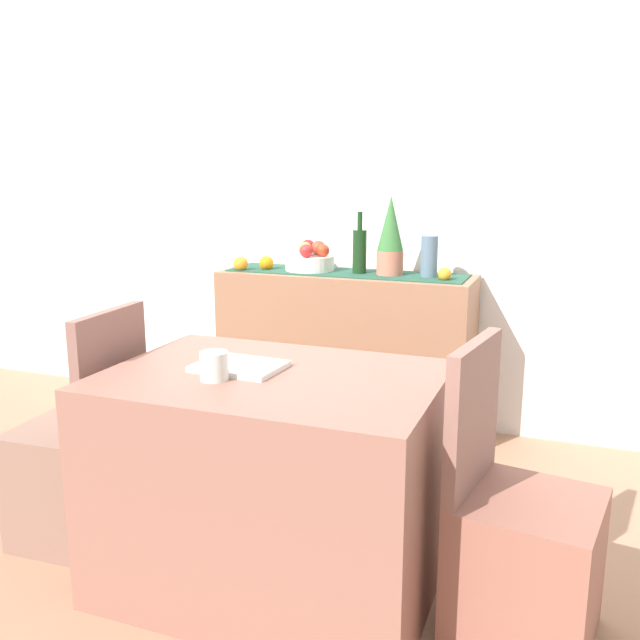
% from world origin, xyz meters
% --- Properties ---
extents(ground_plane, '(6.40, 6.40, 0.02)m').
position_xyz_m(ground_plane, '(0.00, 0.00, -0.01)').
color(ground_plane, '#A1755A').
rests_on(ground_plane, ground).
extents(room_wall_rear, '(6.40, 0.06, 2.70)m').
position_xyz_m(room_wall_rear, '(0.00, 1.18, 1.35)').
color(room_wall_rear, white).
rests_on(room_wall_rear, ground).
extents(sideboard_console, '(1.33, 0.42, 0.86)m').
position_xyz_m(sideboard_console, '(-0.06, 0.92, 0.43)').
color(sideboard_console, '#916349').
rests_on(sideboard_console, ground).
extents(table_runner, '(1.25, 0.32, 0.01)m').
position_xyz_m(table_runner, '(-0.06, 0.92, 0.86)').
color(table_runner, '#224B3A').
rests_on(table_runner, sideboard_console).
extents(fruit_bowl, '(0.26, 0.26, 0.08)m').
position_xyz_m(fruit_bowl, '(-0.26, 0.92, 0.90)').
color(fruit_bowl, white).
rests_on(fruit_bowl, table_runner).
extents(apple_front, '(0.07, 0.07, 0.07)m').
position_xyz_m(apple_front, '(-0.25, 0.84, 0.98)').
color(apple_front, red).
rests_on(apple_front, fruit_bowl).
extents(apple_center, '(0.08, 0.08, 0.08)m').
position_xyz_m(apple_center, '(-0.22, 0.96, 0.98)').
color(apple_center, '#B83A27').
rests_on(apple_center, fruit_bowl).
extents(apple_right, '(0.07, 0.07, 0.07)m').
position_xyz_m(apple_right, '(-0.28, 0.92, 0.98)').
color(apple_right, '#93A334').
rests_on(apple_right, fruit_bowl).
extents(apple_left, '(0.08, 0.08, 0.08)m').
position_xyz_m(apple_left, '(-0.30, 0.99, 0.98)').
color(apple_left, red).
rests_on(apple_left, fruit_bowl).
extents(apple_upper, '(0.07, 0.07, 0.07)m').
position_xyz_m(apple_upper, '(-0.18, 0.90, 0.97)').
color(apple_upper, '#B5341B').
rests_on(apple_upper, fruit_bowl).
extents(wine_bottle, '(0.07, 0.07, 0.32)m').
position_xyz_m(wine_bottle, '(0.02, 0.92, 0.98)').
color(wine_bottle, '#173518').
rests_on(wine_bottle, sideboard_console).
extents(ceramic_vase, '(0.08, 0.08, 0.21)m').
position_xyz_m(ceramic_vase, '(0.38, 0.92, 0.96)').
color(ceramic_vase, slate).
rests_on(ceramic_vase, sideboard_console).
extents(potted_plant, '(0.14, 0.14, 0.40)m').
position_xyz_m(potted_plant, '(0.18, 0.92, 1.06)').
color(potted_plant, '#BD6B55').
rests_on(potted_plant, sideboard_console).
extents(orange_loose_far, '(0.07, 0.07, 0.07)m').
position_xyz_m(orange_loose_far, '(0.47, 0.85, 0.89)').
color(orange_loose_far, orange).
rests_on(orange_loose_far, sideboard_console).
extents(orange_loose_near_bowl, '(0.08, 0.08, 0.08)m').
position_xyz_m(orange_loose_near_bowl, '(-0.61, 0.80, 0.90)').
color(orange_loose_near_bowl, orange).
rests_on(orange_loose_near_bowl, sideboard_console).
extents(orange_loose_end, '(0.08, 0.08, 0.08)m').
position_xyz_m(orange_loose_end, '(-0.49, 0.88, 0.90)').
color(orange_loose_end, orange).
rests_on(orange_loose_end, sideboard_console).
extents(dining_table, '(1.07, 0.76, 0.74)m').
position_xyz_m(dining_table, '(0.17, -0.50, 0.37)').
color(dining_table, '#936052').
rests_on(dining_table, ground).
extents(open_book, '(0.29, 0.23, 0.02)m').
position_xyz_m(open_book, '(0.05, -0.48, 0.75)').
color(open_book, white).
rests_on(open_book, dining_table).
extents(coffee_cup, '(0.09, 0.09, 0.09)m').
position_xyz_m(coffee_cup, '(0.03, -0.62, 0.79)').
color(coffee_cup, silver).
rests_on(coffee_cup, dining_table).
extents(chair_near_window, '(0.42, 0.42, 0.90)m').
position_xyz_m(chair_near_window, '(-0.63, -0.50, 0.27)').
color(chair_near_window, '#876355').
rests_on(chair_near_window, ground).
extents(chair_by_corner, '(0.46, 0.46, 0.90)m').
position_xyz_m(chair_by_corner, '(0.97, -0.50, 0.27)').
color(chair_by_corner, '#945A4C').
rests_on(chair_by_corner, ground).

